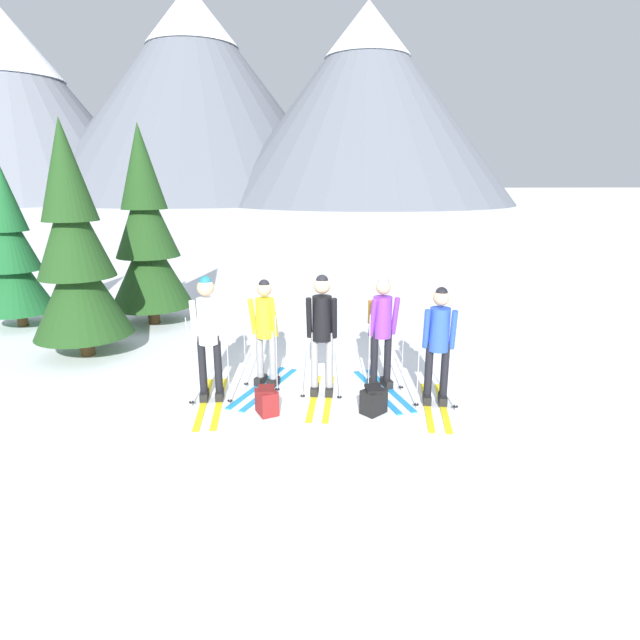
% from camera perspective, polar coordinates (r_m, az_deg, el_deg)
% --- Properties ---
extents(ground_plane, '(400.00, 400.00, 0.00)m').
position_cam_1_polar(ground_plane, '(7.77, -1.08, -8.17)').
color(ground_plane, white).
extents(skier_in_white, '(0.61, 1.75, 1.84)m').
position_cam_1_polar(skier_in_white, '(7.34, -12.41, -1.23)').
color(skier_in_white, yellow).
rests_on(skier_in_white, ground).
extents(skier_in_yellow, '(1.09, 1.69, 1.69)m').
position_cam_1_polar(skier_in_yellow, '(7.75, -6.17, -1.09)').
color(skier_in_yellow, '#1E84D1').
rests_on(skier_in_yellow, ground).
extents(skier_in_black, '(0.61, 1.67, 1.83)m').
position_cam_1_polar(skier_in_black, '(7.35, 0.23, -0.90)').
color(skier_in_black, yellow).
rests_on(skier_in_black, ground).
extents(skier_in_purple, '(0.63, 1.72, 1.75)m').
position_cam_1_polar(skier_in_purple, '(7.67, 6.92, -0.76)').
color(skier_in_purple, '#1E84D1').
rests_on(skier_in_purple, ground).
extents(skier_in_blue, '(0.66, 1.64, 1.71)m').
position_cam_1_polar(skier_in_blue, '(7.25, 13.13, -2.41)').
color(skier_in_blue, yellow).
rests_on(skier_in_blue, ground).
extents(pine_tree_near, '(1.70, 1.70, 4.11)m').
position_cam_1_polar(pine_tree_near, '(9.90, -25.72, 6.79)').
color(pine_tree_near, '#51381E').
rests_on(pine_tree_near, ground).
extents(pine_tree_mid, '(1.45, 1.45, 3.51)m').
position_cam_1_polar(pine_tree_mid, '(12.69, -31.22, 6.40)').
color(pine_tree_mid, '#51381E').
rests_on(pine_tree_mid, ground).
extents(pine_tree_far, '(1.76, 1.76, 4.25)m').
position_cam_1_polar(pine_tree_far, '(11.67, -18.81, 8.88)').
color(pine_tree_far, '#51381E').
rests_on(pine_tree_far, ground).
extents(backpack_on_snow_front, '(0.40, 0.38, 0.38)m').
position_cam_1_polar(backpack_on_snow_front, '(7.11, 6.02, -8.94)').
color(backpack_on_snow_front, black).
rests_on(backpack_on_snow_front, ground).
extents(backpack_on_snow_beside, '(0.34, 0.38, 0.38)m').
position_cam_1_polar(backpack_on_snow_beside, '(7.09, -5.98, -9.00)').
color(backpack_on_snow_beside, maroon).
rests_on(backpack_on_snow_beside, ground).
extents(mountain_ridge_distant, '(95.35, 54.07, 29.44)m').
position_cam_1_polar(mountain_ridge_distant, '(80.55, -11.49, 22.49)').
color(mountain_ridge_distant, slate).
rests_on(mountain_ridge_distant, ground).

